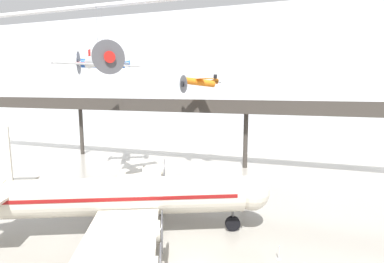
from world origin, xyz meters
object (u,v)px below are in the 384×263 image
Objects in this scene: suspended_plane_silver_racer at (98,61)px; stanchion_barrier at (279,255)px; airliner_silver_main at (121,197)px; suspended_plane_orange_highwing at (200,82)px; suspended_plane_blue_trainer at (103,64)px.

suspended_plane_silver_racer is 21.77m from stanchion_barrier.
stanchion_barrier is (12.71, 0.37, -3.03)m from airliner_silver_main.
suspended_plane_orange_highwing is 1.19× the size of suspended_plane_silver_racer.
suspended_plane_silver_racer is 1.07× the size of suspended_plane_blue_trainer.
suspended_plane_blue_trainer is 31.75m from stanchion_barrier.
stanchion_barrier is at bearing -21.29° from airliner_silver_main.
suspended_plane_blue_trainer is 8.18× the size of stanchion_barrier.
suspended_plane_orange_highwing is 10.37× the size of stanchion_barrier.
suspended_plane_silver_racer is at bearing 171.78° from stanchion_barrier.
suspended_plane_orange_highwing is at bearing 115.51° from suspended_plane_silver_racer.
airliner_silver_main is 22.92m from suspended_plane_orange_highwing.
suspended_plane_orange_highwing is 1.27× the size of suspended_plane_blue_trainer.
suspended_plane_blue_trainer is at bearing 160.93° from suspended_plane_silver_racer.
stanchion_barrier is (12.20, -20.35, -12.79)m from suspended_plane_orange_highwing.
stanchion_barrier is at bearing 120.83° from suspended_plane_blue_trainer.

